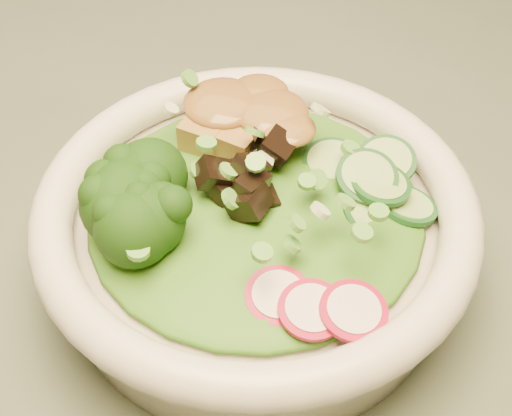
% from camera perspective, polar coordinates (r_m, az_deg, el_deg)
% --- Properties ---
extents(dining_table, '(1.20, 0.80, 0.75)m').
position_cam_1_polar(dining_table, '(0.60, -1.16, -6.62)').
color(dining_table, black).
rests_on(dining_table, ground).
extents(salad_bowl, '(0.27, 0.27, 0.07)m').
position_cam_1_polar(salad_bowl, '(0.44, 0.00, -1.77)').
color(salad_bowl, silver).
rests_on(salad_bowl, dining_table).
extents(lettuce_bed, '(0.20, 0.20, 0.02)m').
position_cam_1_polar(lettuce_bed, '(0.43, 0.00, 0.09)').
color(lettuce_bed, '#266815').
rests_on(lettuce_bed, salad_bowl).
extents(broccoli_florets, '(0.10, 0.09, 0.04)m').
position_cam_1_polar(broccoli_florets, '(0.41, -8.52, 0.35)').
color(broccoli_florets, black).
rests_on(broccoli_florets, salad_bowl).
extents(radish_slices, '(0.12, 0.08, 0.02)m').
position_cam_1_polar(radish_slices, '(0.38, 2.11, -6.52)').
color(radish_slices, maroon).
rests_on(radish_slices, salad_bowl).
extents(cucumber_slices, '(0.09, 0.09, 0.04)m').
position_cam_1_polar(cucumber_slices, '(0.43, 8.58, 2.11)').
color(cucumber_slices, '#92CB70').
rests_on(cucumber_slices, salad_bowl).
extents(mushroom_heap, '(0.09, 0.09, 0.04)m').
position_cam_1_polar(mushroom_heap, '(0.42, -0.27, 2.55)').
color(mushroom_heap, black).
rests_on(mushroom_heap, salad_bowl).
extents(tofu_cubes, '(0.10, 0.09, 0.04)m').
position_cam_1_polar(tofu_cubes, '(0.46, -1.10, 6.66)').
color(tofu_cubes, olive).
rests_on(tofu_cubes, salad_bowl).
extents(peanut_sauce, '(0.07, 0.06, 0.02)m').
position_cam_1_polar(peanut_sauce, '(0.45, -1.13, 7.91)').
color(peanut_sauce, brown).
rests_on(peanut_sauce, tofu_cubes).
extents(scallion_garnish, '(0.19, 0.19, 0.02)m').
position_cam_1_polar(scallion_garnish, '(0.41, 0.00, 2.40)').
color(scallion_garnish, '#5AA43A').
rests_on(scallion_garnish, salad_bowl).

